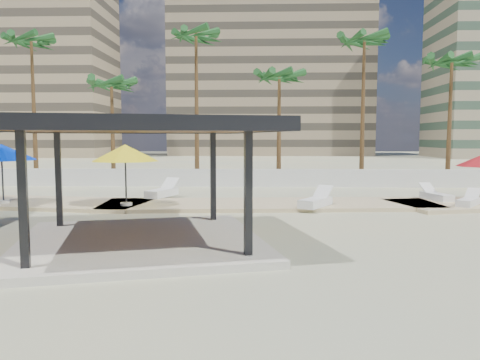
% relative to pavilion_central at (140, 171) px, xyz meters
% --- Properties ---
extents(ground, '(200.00, 200.00, 0.00)m').
position_rel_pavilion_central_xyz_m(ground, '(2.20, 1.39, -2.29)').
color(ground, '#C5B782').
rests_on(ground, ground).
extents(promenade, '(44.45, 7.97, 0.24)m').
position_rel_pavilion_central_xyz_m(promenade, '(4.20, 9.06, -2.23)').
color(promenade, '#C6B284').
rests_on(promenade, ground).
extents(boundary_wall, '(56.00, 0.30, 1.20)m').
position_rel_pavilion_central_xyz_m(boundary_wall, '(2.20, 17.39, -1.69)').
color(boundary_wall, silver).
rests_on(boundary_wall, ground).
extents(building_west, '(34.00, 16.00, 32.40)m').
position_rel_pavilion_central_xyz_m(building_west, '(-39.80, 69.39, 12.98)').
color(building_west, '#937F60').
rests_on(building_west, ground).
extents(building_mid, '(38.00, 16.00, 30.40)m').
position_rel_pavilion_central_xyz_m(building_mid, '(6.20, 79.39, 11.98)').
color(building_mid, '#847259').
rests_on(building_mid, ground).
extents(pavilion_central, '(9.24, 9.24, 3.83)m').
position_rel_pavilion_central_xyz_m(pavilion_central, '(0.00, 0.00, 0.00)').
color(pavilion_central, beige).
rests_on(pavilion_central, ground).
extents(umbrella_a, '(3.59, 3.59, 2.83)m').
position_rel_pavilion_central_xyz_m(umbrella_a, '(-8.57, 7.80, 0.32)').
color(umbrella_a, beige).
rests_on(umbrella_a, promenade).
extents(umbrella_b, '(3.36, 3.36, 2.82)m').
position_rel_pavilion_central_xyz_m(umbrella_b, '(-2.46, 7.20, 0.32)').
color(umbrella_b, beige).
rests_on(umbrella_b, promenade).
extents(lounger_a, '(1.51, 2.56, 0.92)m').
position_rel_pavilion_central_xyz_m(lounger_a, '(-1.46, 10.64, -1.89)').
color(lounger_a, white).
rests_on(lounger_a, promenade).
extents(lounger_b, '(1.85, 2.39, 0.88)m').
position_rel_pavilion_central_xyz_m(lounger_b, '(6.30, 7.24, -1.89)').
color(lounger_b, white).
rests_on(lounger_b, promenade).
extents(lounger_c, '(1.18, 2.18, 0.79)m').
position_rel_pavilion_central_xyz_m(lounger_c, '(12.68, 9.78, -1.92)').
color(lounger_c, white).
rests_on(lounger_c, promenade).
extents(lounger_d, '(1.69, 1.89, 0.73)m').
position_rel_pavilion_central_xyz_m(lounger_d, '(13.45, 7.82, -1.93)').
color(lounger_d, white).
rests_on(lounger_d, promenade).
extents(palm_b, '(3.00, 3.00, 11.16)m').
position_rel_pavilion_central_xyz_m(palm_b, '(-12.80, 20.09, 7.59)').
color(palm_b, brown).
rests_on(palm_b, ground).
extents(palm_c, '(3.00, 3.00, 7.96)m').
position_rel_pavilion_central_xyz_m(palm_c, '(-6.80, 19.49, 4.58)').
color(palm_c, brown).
rests_on(palm_c, ground).
extents(palm_d, '(3.00, 3.00, 11.49)m').
position_rel_pavilion_central_xyz_m(palm_d, '(-0.80, 20.29, 7.89)').
color(palm_d, brown).
rests_on(palm_d, ground).
extents(palm_e, '(3.00, 3.00, 8.49)m').
position_rel_pavilion_central_xyz_m(palm_e, '(5.20, 19.79, 5.09)').
color(palm_e, brown).
rests_on(palm_e, ground).
extents(palm_f, '(3.00, 3.00, 11.00)m').
position_rel_pavilion_central_xyz_m(palm_f, '(11.20, 19.99, 7.44)').
color(palm_f, brown).
rests_on(palm_f, ground).
extents(palm_g, '(3.00, 3.00, 9.44)m').
position_rel_pavilion_central_xyz_m(palm_g, '(17.20, 19.59, 5.98)').
color(palm_g, brown).
rests_on(palm_g, ground).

